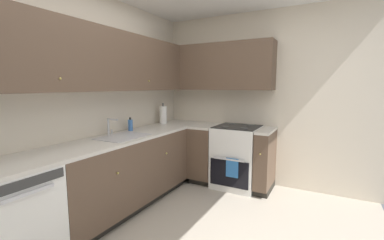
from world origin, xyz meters
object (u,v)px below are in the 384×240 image
(soap_bottle, at_px, (130,125))
(paper_towel_roll, at_px, (163,115))
(oven_range, at_px, (237,156))
(dishwasher, at_px, (8,222))

(soap_bottle, xyz_separation_m, paper_towel_roll, (0.73, -0.02, 0.06))
(oven_range, relative_size, paper_towel_roll, 3.09)
(dishwasher, bearing_deg, soap_bottle, 6.43)
(dishwasher, xyz_separation_m, paper_towel_roll, (2.33, 0.16, 0.59))
(oven_range, bearing_deg, paper_towel_roll, 102.58)
(oven_range, distance_m, paper_towel_roll, 1.29)
(oven_range, xyz_separation_m, soap_bottle, (-0.98, 1.14, 0.51))
(dishwasher, height_order, oven_range, oven_range)
(dishwasher, xyz_separation_m, oven_range, (2.58, -0.96, 0.02))
(soap_bottle, bearing_deg, dishwasher, -173.57)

